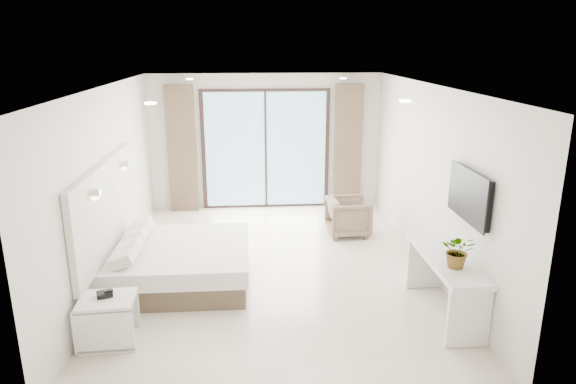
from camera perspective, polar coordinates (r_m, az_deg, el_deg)
The scene contains 8 objects.
ground at distance 7.78m, azimuth -1.62°, elevation -8.54°, with size 6.20×6.20×0.00m, color beige.
room_shell at distance 7.93m, azimuth -3.39°, elevation 3.98°, with size 4.62×6.22×2.72m.
bed at distance 7.44m, azimuth -12.06°, elevation -7.73°, with size 1.92×1.82×0.67m.
nightstand at distance 6.24m, azimuth -19.29°, elevation -13.34°, with size 0.63×0.53×0.55m.
phone at distance 6.15m, azimuth -19.71°, elevation -10.64°, with size 0.17×0.13×0.06m, color black.
console_desk at distance 6.63m, azimuth 17.12°, elevation -8.55°, with size 0.50×1.61×0.77m.
plant at distance 6.23m, azimuth 18.37°, elevation -6.59°, with size 0.37×0.41×0.32m, color #33662D.
armchair at distance 9.07m, azimuth 6.75°, elevation -2.54°, with size 0.70×0.66×0.72m, color #7E6353.
Camera 1 is at (-0.32, -7.06, 3.26)m, focal length 32.00 mm.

